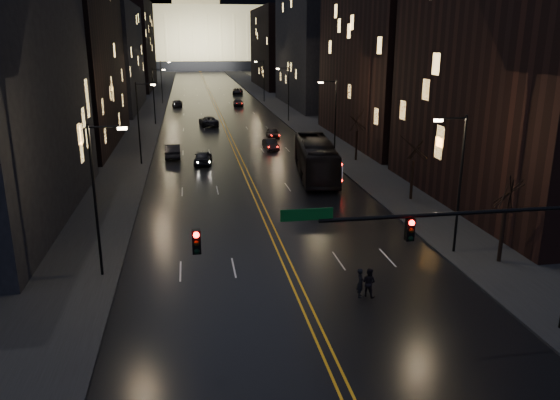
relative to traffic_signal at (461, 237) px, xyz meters
name	(u,v)px	position (x,y,z in m)	size (l,w,h in m)	color
ground	(327,352)	(-5.91, 0.00, -5.10)	(900.00, 900.00, 0.00)	black
road	(209,91)	(-5.91, 130.00, -5.09)	(20.00, 320.00, 0.02)	black
sidewalk_left	(156,91)	(-19.91, 130.00, -5.02)	(8.00, 320.00, 0.16)	black
sidewalk_right	(260,90)	(8.09, 130.00, -5.02)	(8.00, 320.00, 0.16)	black
center_line	(209,91)	(-5.91, 130.00, -5.08)	(0.62, 320.00, 0.01)	orange
building_left_mid	(60,34)	(-26.91, 54.00, 8.90)	(12.00, 30.00, 28.00)	black
building_left_far	(105,57)	(-26.91, 92.00, 4.90)	(12.00, 34.00, 20.00)	black
building_left_dist	(129,44)	(-26.91, 140.00, 6.90)	(12.00, 40.00, 24.00)	black
building_right_near	(526,57)	(15.09, 20.00, 6.90)	(12.00, 26.00, 24.00)	black
building_right_mid	(318,41)	(15.09, 92.00, 7.90)	(12.00, 34.00, 26.00)	black
building_right_dist	(279,48)	(15.09, 140.00, 5.90)	(12.00, 40.00, 22.00)	black
capitol	(197,31)	(-5.91, 250.00, 12.05)	(90.00, 50.00, 58.50)	black
traffic_signal	(461,237)	(0.00, 0.00, 0.00)	(17.29, 0.45, 7.00)	black
streetlamp_right_near	(458,178)	(4.91, 10.00, -0.02)	(2.13, 0.25, 9.00)	black
streetlamp_left_near	(98,193)	(-16.72, 10.00, -0.02)	(2.13, 0.25, 9.00)	black
streetlamp_right_mid	(334,115)	(4.91, 40.00, -0.02)	(2.13, 0.25, 9.00)	black
streetlamp_left_mid	(140,119)	(-16.72, 40.00, -0.02)	(2.13, 0.25, 9.00)	black
streetlamp_right_far	(287,91)	(4.91, 70.00, -0.02)	(2.13, 0.25, 9.00)	black
streetlamp_left_far	(155,93)	(-16.72, 70.00, -0.02)	(2.13, 0.25, 9.00)	black
streetlamp_right_dist	(263,79)	(4.91, 100.00, -0.02)	(2.13, 0.25, 9.00)	black
streetlamp_left_dist	(162,80)	(-16.72, 100.00, -0.02)	(2.13, 0.25, 9.00)	black
tree_right_near	(507,193)	(7.09, 8.00, -0.58)	(2.40, 2.40, 6.65)	black
tree_right_mid	(414,149)	(7.09, 22.00, -0.58)	(2.40, 2.40, 6.65)	black
tree_right_far	(357,122)	(7.09, 38.00, -0.58)	(2.40, 2.40, 6.65)	black
bus	(316,159)	(0.86, 31.51, -3.21)	(3.19, 13.62, 3.79)	black
oncoming_car_a	(203,157)	(-10.16, 39.27, -4.32)	(1.86, 4.61, 1.57)	black
oncoming_car_b	(173,151)	(-13.55, 43.52, -4.28)	(1.74, 4.98, 1.64)	black
oncoming_car_c	(209,121)	(-8.41, 67.36, -4.32)	(2.61, 5.65, 1.57)	black
oncoming_car_d	(177,103)	(-13.72, 94.63, -4.38)	(2.04, 5.01, 1.45)	black
receding_car_a	(271,145)	(-1.51, 46.25, -4.44)	(1.41, 4.03, 1.33)	black
receding_car_b	(273,133)	(0.06, 54.53, -4.37)	(1.73, 4.30, 1.47)	black
receding_car_c	(238,103)	(-1.24, 93.57, -4.37)	(2.05, 5.05, 1.47)	black
receding_car_d	(238,91)	(0.98, 119.00, -4.34)	(2.55, 5.53, 1.54)	black
pedestrian_a	(360,283)	(-2.80, 5.00, -4.28)	(0.60, 0.39, 1.65)	black
pedestrian_b	(369,282)	(-2.33, 5.00, -4.28)	(0.80, 0.44, 1.64)	black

